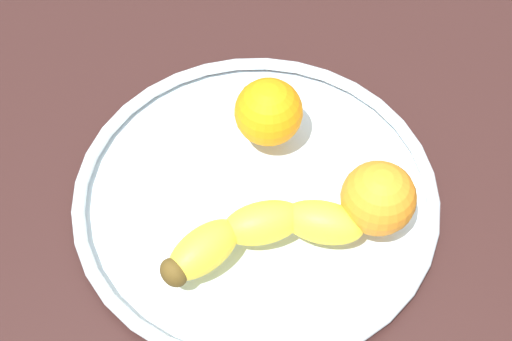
{
  "coord_description": "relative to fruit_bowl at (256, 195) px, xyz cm",
  "views": [
    {
      "loc": [
        4.78,
        36.92,
        57.71
      ],
      "look_at": [
        0.0,
        0.0,
        4.8
      ],
      "focal_mm": 52.56,
      "sensor_mm": 36.0,
      "label": 1
    }
  ],
  "objects": [
    {
      "name": "orange_front_right",
      "position": [
        -1.96,
        -6.21,
        4.05
      ],
      "size": [
        6.33,
        6.33,
        6.33
      ],
      "primitive_type": "sphere",
      "color": "orange",
      "rests_on": "fruit_bowl"
    },
    {
      "name": "banana",
      "position": [
        0.47,
        5.58,
        2.72
      ],
      "size": [
        18.3,
        7.77,
        3.68
      ],
      "rotation": [
        0.0,
        0.0,
        0.13
      ],
      "color": "yellow",
      "rests_on": "fruit_bowl"
    },
    {
      "name": "fruit_bowl",
      "position": [
        0.0,
        0.0,
        0.0
      ],
      "size": [
        33.13,
        33.13,
        1.8
      ],
      "color": "silver",
      "rests_on": "ground_plane"
    },
    {
      "name": "ground_plane",
      "position": [
        0.0,
        0.0,
        -2.92
      ],
      "size": [
        166.02,
        166.02,
        4.0
      ],
      "primitive_type": "cube",
      "color": "#331B19"
    },
    {
      "name": "orange_front_left",
      "position": [
        -9.8,
        4.29,
        4.1
      ],
      "size": [
        6.42,
        6.42,
        6.42
      ],
      "primitive_type": "sphere",
      "color": "orange",
      "rests_on": "fruit_bowl"
    }
  ]
}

